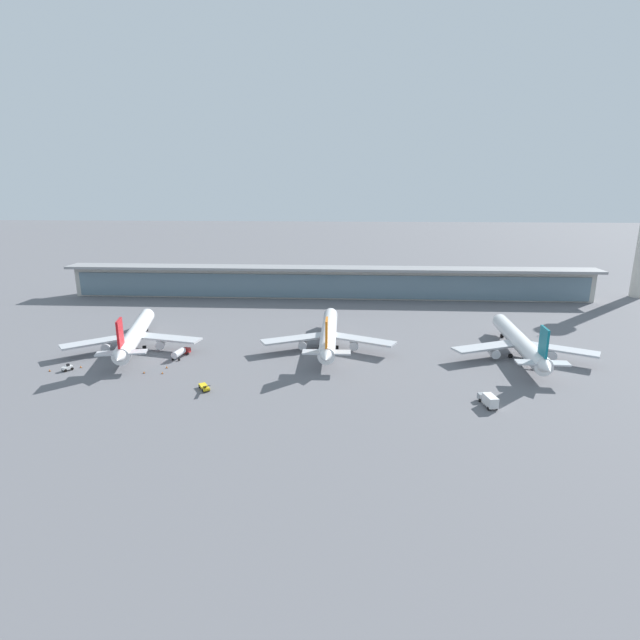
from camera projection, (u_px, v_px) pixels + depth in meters
name	position (u px, v px, depth m)	size (l,w,h in m)	color
ground_plane	(317.00, 354.00, 162.74)	(1200.00, 1200.00, 0.00)	slate
airliner_left_stand	(135.00, 334.00, 167.19)	(43.52, 57.49, 15.46)	white
airliner_centre_stand	(329.00, 334.00, 167.89)	(44.67, 57.94, 15.46)	white
airliner_right_stand	(520.00, 342.00, 159.09)	(44.64, 58.02, 15.46)	white
service_truck_near_nose_yellow	(204.00, 387.00, 134.22)	(4.78, 6.47, 2.70)	yellow
service_truck_under_wing_white	(67.00, 368.00, 148.02)	(2.99, 3.33, 2.05)	silver
service_truck_mid_apron_red	(180.00, 352.00, 159.02)	(3.89, 8.87, 2.95)	#B21E1E
service_truck_by_tail_grey	(489.00, 400.00, 124.10)	(3.63, 7.60, 3.10)	gray
service_truck_on_taxiway_red	(541.00, 367.00, 148.56)	(5.35, 6.12, 2.70)	#B21E1E
terminal_building	(328.00, 282.00, 241.57)	(252.45, 12.80, 15.20)	beige
safety_cone_alpha	(162.00, 373.00, 145.66)	(0.62, 0.62, 0.70)	orange
safety_cone_bravo	(81.00, 367.00, 150.49)	(0.62, 0.62, 0.70)	orange
safety_cone_charlie	(50.00, 370.00, 147.52)	(0.62, 0.62, 0.70)	orange
safety_cone_delta	(144.00, 372.00, 146.08)	(0.62, 0.62, 0.70)	orange
safety_cone_echo	(167.00, 367.00, 150.18)	(0.62, 0.62, 0.70)	orange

